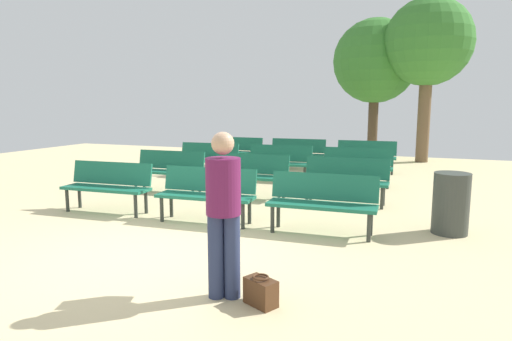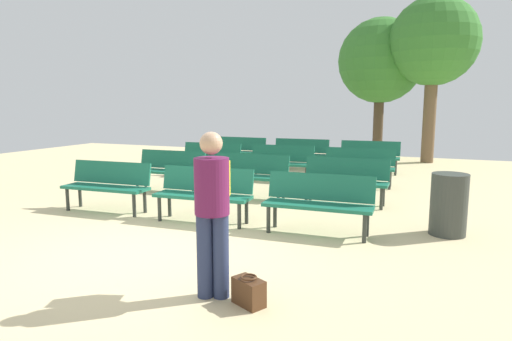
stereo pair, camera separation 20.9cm
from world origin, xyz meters
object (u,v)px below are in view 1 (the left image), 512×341
bench_r1_c1 (250,173)px  bench_r2_c2 (357,164)px  bench_r3_c1 (298,152)px  bench_r3_c2 (366,154)px  bench_r2_c1 (279,160)px  bench_r1_c0 (169,168)px  bench_r3_c0 (236,150)px  trash_bin (451,203)px  bench_r0_c2 (322,200)px  bench_r2_c0 (208,157)px  bench_r0_c1 (207,191)px  handbag (261,292)px  tree_1 (428,43)px  visitor_with_backpack (224,205)px  bench_r1_c2 (346,178)px  tree_0 (375,62)px  bench_r0_c0 (108,184)px

bench_r1_c1 → bench_r2_c2: size_ratio=0.99×
bench_r3_c1 → bench_r3_c2: size_ratio=1.00×
bench_r2_c1 → bench_r1_c0: bearing=-133.2°
bench_r3_c0 → trash_bin: (5.78, -5.35, -0.05)m
bench_r2_c1 → bench_r2_c2: 1.91m
trash_bin → bench_r2_c2: bearing=118.4°
bench_r0_c2 → bench_r2_c0: bearing=132.7°
bench_r0_c1 → bench_r3_c0: (-2.12, 6.05, 0.00)m
bench_r0_c2 → bench_r1_c1: 2.77m
bench_r3_c2 → handbag: (0.11, -8.68, -0.37)m
bench_r2_c0 → tree_1: 8.00m
bench_r0_c2 → visitor_with_backpack: size_ratio=0.98×
bench_r1_c2 → tree_0: tree_0 is taller
bench_r3_c1 → handbag: bench_r3_c1 is taller
handbag → bench_r3_c1: bearing=103.5°
bench_r0_c1 → bench_r2_c1: 4.09m
bench_r0_c2 → handbag: bearing=-92.6°
bench_r3_c0 → tree_1: size_ratio=0.31×
bench_r0_c0 → handbag: bench_r0_c0 is taller
bench_r0_c1 → bench_r1_c2: bearing=45.1°
bench_r0_c1 → bench_r2_c0: same height
bench_r0_c0 → bench_r1_c0: (-0.01, 1.99, 0.00)m
bench_r1_c1 → bench_r2_c1: (-0.04, 2.07, 0.00)m
bench_r0_c0 → bench_r3_c1: same height
bench_r2_c1 → tree_0: tree_0 is taller
bench_r2_c2 → tree_1: tree_1 is taller
bench_r2_c2 → tree_0: tree_0 is taller
bench_r1_c1 → bench_r1_c0: bearing=-179.5°
handbag → bench_r3_c2: bearing=90.7°
bench_r2_c0 → tree_1: tree_1 is taller
bench_r0_c1 → bench_r0_c2: size_ratio=1.00×
tree_1 → handbag: 12.24m
bench_r1_c2 → tree_0: (-0.39, 7.84, 2.83)m
bench_r0_c1 → trash_bin: size_ratio=1.79×
handbag → bench_r1_c0: bearing=130.4°
bench_r0_c0 → tree_1: size_ratio=0.31×
bench_r1_c0 → bench_r3_c1: size_ratio=1.00×
bench_r1_c2 → bench_r0_c2: bearing=-90.4°
bench_r3_c0 → trash_bin: bearing=-43.0°
bench_r3_c0 → bench_r3_c2: same height
bench_r3_c0 → visitor_with_backpack: bearing=-67.4°
bench_r3_c2 → bench_r2_c0: bearing=-153.2°
bench_r0_c1 → bench_r3_c2: bearing=70.9°
bench_r1_c1 → bench_r3_c2: 4.54m
bench_r2_c2 → tree_0: 6.49m
bench_r0_c2 → tree_0: tree_0 is taller
handbag → trash_bin: trash_bin is taller
bench_r1_c1 → bench_r1_c2: 1.95m
bench_r0_c0 → bench_r3_c2: 7.22m
bench_r2_c0 → handbag: 7.58m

